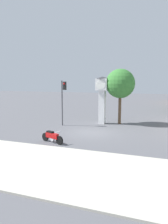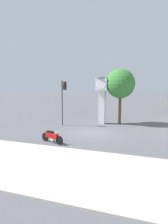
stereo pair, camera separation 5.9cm
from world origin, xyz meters
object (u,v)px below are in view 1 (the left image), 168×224
(motorcycle, at_px, (52,137))
(street_tree, at_px, (120,84))
(clock_tower, at_px, (102,93))
(traffic_light, at_px, (63,95))

(motorcycle, distance_m, street_tree, 9.93)
(clock_tower, bearing_deg, street_tree, 16.37)
(motorcycle, height_order, street_tree, street_tree)
(motorcycle, bearing_deg, traffic_light, 127.25)
(motorcycle, xyz_separation_m, clock_tower, (1.47, 8.13, 2.78))
(clock_tower, height_order, street_tree, street_tree)
(street_tree, bearing_deg, clock_tower, -163.63)
(clock_tower, xyz_separation_m, street_tree, (1.74, 0.51, 0.90))
(street_tree, bearing_deg, traffic_light, -151.25)
(street_tree, bearing_deg, motorcycle, -110.41)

